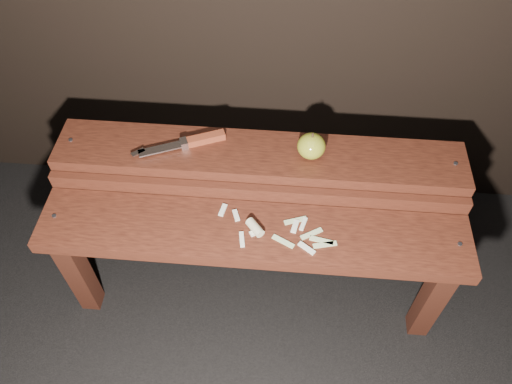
# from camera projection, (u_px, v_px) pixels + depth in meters

# --- Properties ---
(ground) EXTENTS (60.00, 60.00, 0.00)m
(ground) POSITION_uv_depth(u_px,v_px,m) (255.00, 287.00, 1.73)
(ground) COLOR black
(bench_front_tier) EXTENTS (1.20, 0.20, 0.42)m
(bench_front_tier) POSITION_uv_depth(u_px,v_px,m) (252.00, 246.00, 1.41)
(bench_front_tier) COLOR black
(bench_front_tier) RESTS_ON ground
(bench_rear_tier) EXTENTS (1.20, 0.21, 0.50)m
(bench_rear_tier) POSITION_uv_depth(u_px,v_px,m) (259.00, 172.00, 1.51)
(bench_rear_tier) COLOR black
(bench_rear_tier) RESTS_ON ground
(apple) EXTENTS (0.08, 0.08, 0.09)m
(apple) POSITION_uv_depth(u_px,v_px,m) (311.00, 146.00, 1.41)
(apple) COLOR olive
(apple) RESTS_ON bench_rear_tier
(knife) EXTENTS (0.26, 0.13, 0.02)m
(knife) POSITION_uv_depth(u_px,v_px,m) (194.00, 141.00, 1.46)
(knife) COLOR maroon
(knife) RESTS_ON bench_rear_tier
(apple_scraps) EXTENTS (0.33, 0.15, 0.03)m
(apple_scraps) POSITION_uv_depth(u_px,v_px,m) (271.00, 230.00, 1.36)
(apple_scraps) COLOR beige
(apple_scraps) RESTS_ON bench_front_tier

